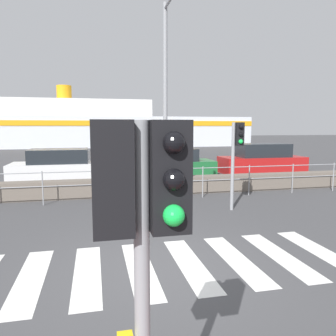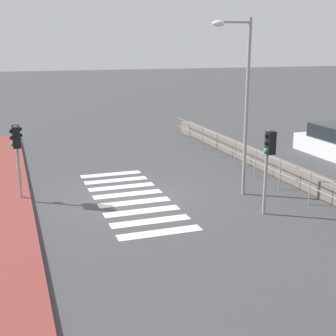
{
  "view_description": "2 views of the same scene",
  "coord_description": "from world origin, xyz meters",
  "px_view_note": "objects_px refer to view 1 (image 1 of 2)",
  "views": [
    {
      "loc": [
        -1.03,
        -5.43,
        2.46
      ],
      "look_at": [
        0.65,
        2.0,
        1.5
      ],
      "focal_mm": 35.0,
      "sensor_mm": 36.0,
      "label": 1
    },
    {
      "loc": [
        14.69,
        -3.68,
        5.02
      ],
      "look_at": [
        1.09,
        1.0,
        1.2
      ],
      "focal_mm": 50.0,
      "sensor_mm": 36.0,
      "label": 2
    }
  ],
  "objects_px": {
    "streetlamp": "(167,83)",
    "parked_car_white": "(59,166)",
    "traffic_light_far": "(237,146)",
    "ferry_boat": "(95,127)",
    "traffic_light_near": "(141,212)",
    "parked_car_green": "(168,164)",
    "parked_car_red": "(262,160)"
  },
  "relations": [
    {
      "from": "streetlamp",
      "to": "parked_car_white",
      "type": "bearing_deg",
      "value": 117.14
    },
    {
      "from": "traffic_light_far",
      "to": "ferry_boat",
      "type": "bearing_deg",
      "value": 96.56
    },
    {
      "from": "traffic_light_near",
      "to": "streetlamp",
      "type": "height_order",
      "value": "streetlamp"
    },
    {
      "from": "traffic_light_far",
      "to": "streetlamp",
      "type": "height_order",
      "value": "streetlamp"
    },
    {
      "from": "traffic_light_near",
      "to": "parked_car_green",
      "type": "distance_m",
      "value": 14.53
    },
    {
      "from": "streetlamp",
      "to": "ferry_boat",
      "type": "distance_m",
      "value": 34.2
    },
    {
      "from": "streetlamp",
      "to": "traffic_light_far",
      "type": "bearing_deg",
      "value": -1.9
    },
    {
      "from": "parked_car_green",
      "to": "ferry_boat",
      "type": "bearing_deg",
      "value": 97.39
    },
    {
      "from": "parked_car_green",
      "to": "parked_car_red",
      "type": "distance_m",
      "value": 5.18
    },
    {
      "from": "traffic_light_far",
      "to": "parked_car_white",
      "type": "height_order",
      "value": "traffic_light_far"
    },
    {
      "from": "traffic_light_near",
      "to": "parked_car_red",
      "type": "distance_m",
      "value": 16.51
    },
    {
      "from": "traffic_light_near",
      "to": "streetlamp",
      "type": "xyz_separation_m",
      "value": [
        1.74,
        7.01,
        1.71
      ]
    },
    {
      "from": "parked_car_white",
      "to": "parked_car_red",
      "type": "bearing_deg",
      "value": 0.0
    },
    {
      "from": "parked_car_red",
      "to": "parked_car_green",
      "type": "bearing_deg",
      "value": 180.0
    },
    {
      "from": "ferry_boat",
      "to": "parked_car_white",
      "type": "distance_m",
      "value": 27.18
    },
    {
      "from": "traffic_light_far",
      "to": "streetlamp",
      "type": "relative_size",
      "value": 0.44
    },
    {
      "from": "streetlamp",
      "to": "parked_car_green",
      "type": "distance_m",
      "value": 7.87
    },
    {
      "from": "parked_car_green",
      "to": "parked_car_white",
      "type": "bearing_deg",
      "value": 180.0
    },
    {
      "from": "ferry_boat",
      "to": "parked_car_green",
      "type": "height_order",
      "value": "ferry_boat"
    },
    {
      "from": "traffic_light_near",
      "to": "parked_car_white",
      "type": "height_order",
      "value": "traffic_light_near"
    },
    {
      "from": "ferry_boat",
      "to": "traffic_light_near",
      "type": "bearing_deg",
      "value": -89.81
    },
    {
      "from": "traffic_light_far",
      "to": "streetlamp",
      "type": "distance_m",
      "value": 2.71
    },
    {
      "from": "parked_car_green",
      "to": "traffic_light_near",
      "type": "bearing_deg",
      "value": -103.49
    },
    {
      "from": "traffic_light_near",
      "to": "parked_car_green",
      "type": "relative_size",
      "value": 0.55
    },
    {
      "from": "traffic_light_far",
      "to": "parked_car_white",
      "type": "xyz_separation_m",
      "value": [
        -5.68,
        7.13,
        -1.3
      ]
    },
    {
      "from": "traffic_light_near",
      "to": "traffic_light_far",
      "type": "height_order",
      "value": "traffic_light_far"
    },
    {
      "from": "traffic_light_far",
      "to": "parked_car_red",
      "type": "height_order",
      "value": "traffic_light_far"
    },
    {
      "from": "traffic_light_far",
      "to": "parked_car_red",
      "type": "xyz_separation_m",
      "value": [
        4.76,
        7.13,
        -1.24
      ]
    },
    {
      "from": "traffic_light_near",
      "to": "parked_car_green",
      "type": "xyz_separation_m",
      "value": [
        3.38,
        14.07,
        -1.36
      ]
    },
    {
      "from": "streetlamp",
      "to": "parked_car_red",
      "type": "relative_size",
      "value": 1.29
    },
    {
      "from": "traffic_light_near",
      "to": "parked_car_green",
      "type": "bearing_deg",
      "value": 76.51
    },
    {
      "from": "parked_car_red",
      "to": "traffic_light_far",
      "type": "bearing_deg",
      "value": -123.7
    }
  ]
}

